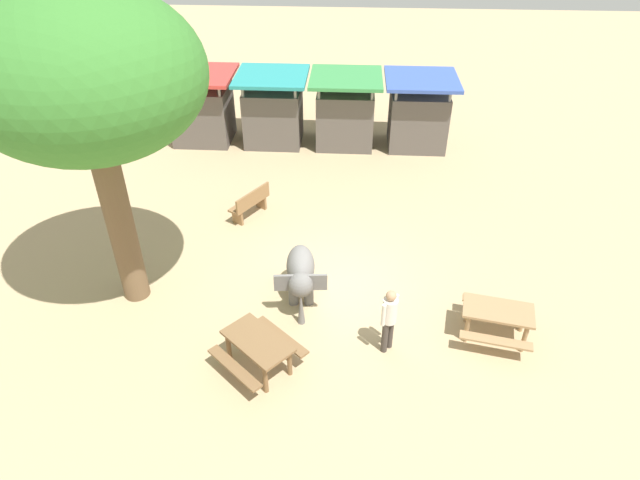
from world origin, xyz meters
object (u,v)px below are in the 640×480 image
at_px(picnic_table_near, 497,316).
at_px(picnic_table_far, 258,347).
at_px(market_stall_red, 202,111).
at_px(market_stall_green, 345,114).
at_px(person_handler, 389,316).
at_px(market_stall_blue, 418,116).
at_px(shade_tree_main, 84,78).
at_px(wooden_bench, 251,203).
at_px(elephant, 301,272).
at_px(market_stall_teal, 273,112).

bearing_deg(picnic_table_near, picnic_table_far, 24.77).
height_order(market_stall_red, market_stall_green, same).
xyz_separation_m(picnic_table_far, market_stall_red, (-3.69, 10.96, 0.55)).
relative_size(person_handler, picnic_table_far, 0.77).
bearing_deg(market_stall_blue, picnic_table_near, -84.38).
height_order(shade_tree_main, wooden_bench, shade_tree_main).
distance_m(elephant, picnic_table_near, 4.51).
bearing_deg(elephant, wooden_bench, -158.68).
bearing_deg(market_stall_teal, market_stall_red, 180.00).
bearing_deg(market_stall_blue, market_stall_teal, 180.00).
relative_size(elephant, picnic_table_near, 1.02).
height_order(elephant, person_handler, person_handler).
height_order(wooden_bench, picnic_table_near, wooden_bench).
height_order(wooden_bench, picnic_table_far, wooden_bench).
xyz_separation_m(shade_tree_main, picnic_table_far, (3.33, -2.12, -4.78)).
relative_size(shade_tree_main, market_stall_teal, 2.82).
bearing_deg(person_handler, market_stall_green, -43.04).
bearing_deg(picnic_table_far, market_stall_teal, -42.31).
distance_m(market_stall_teal, market_stall_blue, 5.20).
xyz_separation_m(elephant, picnic_table_near, (4.39, -1.00, -0.21)).
bearing_deg(person_handler, market_stall_red, -17.74).
bearing_deg(shade_tree_main, market_stall_blue, 49.87).
bearing_deg(market_stall_red, market_stall_green, 0.00).
bearing_deg(picnic_table_far, shade_tree_main, 9.51).
relative_size(picnic_table_near, market_stall_green, 0.70).
relative_size(elephant, person_handler, 1.11).
bearing_deg(market_stall_red, wooden_bench, -63.56).
bearing_deg(elephant, market_stall_green, 169.17).
xyz_separation_m(market_stall_teal, market_stall_green, (2.60, 0.00, 0.00)).
bearing_deg(picnic_table_near, person_handler, 23.95).
relative_size(elephant, market_stall_teal, 0.71).
distance_m(person_handler, market_stall_green, 10.35).
xyz_separation_m(picnic_table_near, market_stall_teal, (-6.16, 9.74, 0.55)).
xyz_separation_m(shade_tree_main, market_stall_green, (4.84, 8.83, -4.23)).
height_order(elephant, market_stall_green, market_stall_green).
bearing_deg(market_stall_red, picnic_table_far, -71.39).
distance_m(picnic_table_near, market_stall_blue, 9.80).
distance_m(elephant, market_stall_red, 9.78).
distance_m(wooden_bench, market_stall_blue, 7.39).
bearing_deg(market_stall_green, shade_tree_main, -118.74).
relative_size(wooden_bench, picnic_table_near, 0.80).
relative_size(wooden_bench, market_stall_green, 0.56).
xyz_separation_m(shade_tree_main, market_stall_red, (-0.36, 8.83, -4.23)).
distance_m(elephant, market_stall_green, 8.79).
height_order(person_handler, shade_tree_main, shade_tree_main).
bearing_deg(market_stall_red, person_handler, -58.23).
xyz_separation_m(shade_tree_main, market_stall_teal, (2.24, 8.83, -4.23)).
relative_size(picnic_table_near, market_stall_teal, 0.70).
distance_m(shade_tree_main, wooden_bench, 6.50).
bearing_deg(picnic_table_near, elephant, -1.52).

